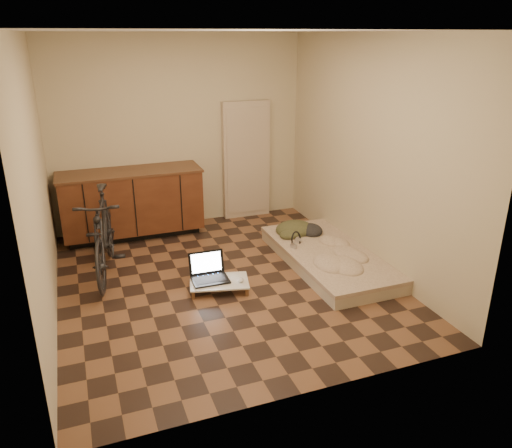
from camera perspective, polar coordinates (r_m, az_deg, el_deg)
name	(u,v)px	position (r m, az deg, el deg)	size (l,w,h in m)	color
room_shell	(222,167)	(5.14, -3.96, 6.50)	(3.50, 4.00, 2.60)	brown
cabinets	(132,203)	(6.85, -13.97, 2.35)	(1.84, 0.62, 0.91)	black
appliance_panel	(246,160)	(7.33, -1.12, 7.29)	(0.70, 0.10, 1.70)	beige
bicycle	(103,229)	(5.80, -17.09, -0.60)	(0.49, 1.67, 1.08)	black
futon	(329,257)	(6.02, 8.34, -3.76)	(0.97, 2.01, 0.17)	#C3B59C
clothing_pile	(299,225)	(6.44, 4.93, -0.08)	(0.52, 0.44, 0.21)	#3D4025
headphones	(296,239)	(6.05, 4.61, -1.74)	(0.24, 0.22, 0.16)	black
lap_desk	(219,282)	(5.39, -4.23, -6.63)	(0.70, 0.53, 0.10)	brown
laptop	(209,274)	(5.42, -5.40, -5.71)	(0.39, 0.36, 0.26)	black
mouse	(241,280)	(5.35, -1.78, -6.41)	(0.06, 0.10, 0.04)	silver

